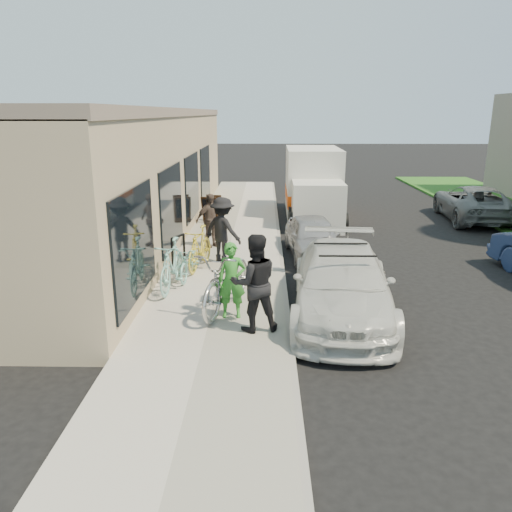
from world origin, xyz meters
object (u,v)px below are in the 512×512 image
object	(u,v)px
far_car_gray	(474,203)
cruiser_bike_b	(190,262)
sedan_silver	(313,237)
moving_truck	(313,188)
woman_rider	(232,280)
cruiser_bike_a	(172,265)
sedan_white	(342,283)
bystander_b	(210,220)
cruiser_bike_c	(200,248)
bike_rack	(178,248)
sandwich_board	(211,209)
man_standing	(254,283)
bystander_a	(223,230)
tandem_bike	(228,279)

from	to	relation	value
far_car_gray	cruiser_bike_b	distance (m)	12.68
sedan_silver	moving_truck	distance (m)	5.77
woman_rider	cruiser_bike_a	distance (m)	2.21
sedan_white	cruiser_bike_b	bearing A→B (deg)	156.15
far_car_gray	woman_rider	distance (m)	13.47
woman_rider	cruiser_bike_a	world-z (taller)	woman_rider
sedan_silver	cruiser_bike_a	world-z (taller)	cruiser_bike_a
sedan_silver	bystander_b	size ratio (longest dim) A/B	2.15
sedan_silver	moving_truck	size ratio (longest dim) A/B	0.63
bystander_b	cruiser_bike_c	bearing A→B (deg)	-128.08
bike_rack	moving_truck	xyz separation A→B (m)	(4.20, 7.33, 0.53)
bike_rack	sedan_silver	xyz separation A→B (m)	(3.68, 1.62, -0.08)
sandwich_board	bystander_b	xyz separation A→B (m)	(0.34, -3.48, 0.31)
man_standing	moving_truck	bearing A→B (deg)	-113.50
bystander_a	moving_truck	bearing A→B (deg)	-79.69
moving_truck	man_standing	xyz separation A→B (m)	(-2.11, -11.22, -0.13)
sandwich_board	far_car_gray	bearing A→B (deg)	23.05
bike_rack	cruiser_bike_c	bearing A→B (deg)	-4.64
sandwich_board	cruiser_bike_a	bearing A→B (deg)	-75.02
cruiser_bike_a	bystander_a	size ratio (longest dim) A/B	1.08
sedan_white	man_standing	world-z (taller)	man_standing
woman_rider	bystander_b	size ratio (longest dim) A/B	0.94
cruiser_bike_b	sedan_white	bearing A→B (deg)	-23.47
sedan_white	bystander_b	world-z (taller)	bystander_b
man_standing	bystander_b	size ratio (longest dim) A/B	1.14
bike_rack	far_car_gray	world-z (taller)	far_car_gray
sandwich_board	far_car_gray	distance (m)	10.26
sandwich_board	cruiser_bike_c	size ratio (longest dim) A/B	0.54
woman_rider	cruiser_bike_b	world-z (taller)	woman_rider
woman_rider	sedan_silver	bearing A→B (deg)	64.44
woman_rider	bike_rack	bearing A→B (deg)	113.58
cruiser_bike_a	cruiser_bike_c	bearing A→B (deg)	80.38
moving_truck	cruiser_bike_c	distance (m)	8.23
bike_rack	sandwich_board	distance (m)	5.64
sedan_white	far_car_gray	distance (m)	11.73
cruiser_bike_a	cruiser_bike_c	world-z (taller)	cruiser_bike_a
sedan_white	far_car_gray	bearing A→B (deg)	61.65
tandem_bike	bystander_a	distance (m)	3.44
sedan_silver	man_standing	xyz separation A→B (m)	(-1.60, -5.51, 0.48)
cruiser_bike_c	far_car_gray	bearing A→B (deg)	45.79
man_standing	cruiser_bike_a	distance (m)	2.99
sedan_silver	cruiser_bike_a	size ratio (longest dim) A/B	1.83
sedan_white	cruiser_bike_a	distance (m)	3.90
bike_rack	far_car_gray	xyz separation A→B (m)	(10.46, 6.89, 0.01)
bike_rack	cruiser_bike_a	distance (m)	1.65
cruiser_bike_a	bystander_a	xyz separation A→B (m)	(0.99, 2.20, 0.31)
bike_rack	man_standing	distance (m)	4.43
moving_truck	tandem_bike	size ratio (longest dim) A/B	2.25
man_standing	bystander_a	distance (m)	4.55
sandwich_board	sedan_silver	world-z (taller)	sedan_silver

